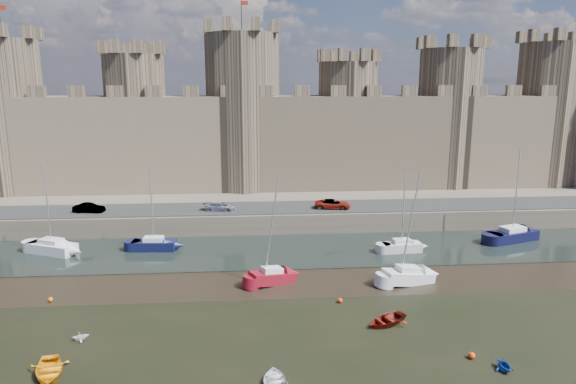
% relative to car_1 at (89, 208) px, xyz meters
% --- Properties ---
extents(ground, '(160.00, 160.00, 0.00)m').
position_rel_car_1_xyz_m(ground, '(17.33, -33.22, -3.13)').
color(ground, black).
rests_on(ground, ground).
extents(water_channel, '(160.00, 12.00, 0.08)m').
position_rel_car_1_xyz_m(water_channel, '(17.33, -9.22, -3.09)').
color(water_channel, black).
rests_on(water_channel, ground).
extents(quay, '(160.00, 60.00, 2.50)m').
position_rel_car_1_xyz_m(quay, '(17.33, 26.78, -1.88)').
color(quay, '#4C443A').
rests_on(quay, ground).
extents(road, '(160.00, 7.00, 0.10)m').
position_rel_car_1_xyz_m(road, '(17.33, 0.78, -0.58)').
color(road, black).
rests_on(road, quay).
extents(castle, '(108.50, 11.00, 29.00)m').
position_rel_car_1_xyz_m(castle, '(16.69, 14.78, 8.55)').
color(castle, '#42382B').
rests_on(castle, quay).
extents(car_1, '(3.94, 1.77, 1.25)m').
position_rel_car_1_xyz_m(car_1, '(0.00, 0.00, 0.00)').
color(car_1, gray).
rests_on(car_1, quay).
extents(car_2, '(4.16, 2.23, 1.15)m').
position_rel_car_1_xyz_m(car_2, '(16.32, -0.26, -0.05)').
color(car_2, gray).
rests_on(car_2, quay).
extents(car_3, '(4.85, 2.86, 1.26)m').
position_rel_car_1_xyz_m(car_3, '(30.80, -0.31, 0.01)').
color(car_3, gray).
rests_on(car_3, quay).
extents(sailboat_0, '(5.92, 4.19, 10.34)m').
position_rel_car_1_xyz_m(sailboat_0, '(-1.77, -8.21, -2.32)').
color(sailboat_0, silver).
rests_on(sailboat_0, ground).
extents(sailboat_1, '(4.95, 2.22, 9.67)m').
position_rel_car_1_xyz_m(sailboat_1, '(9.28, -7.95, -2.35)').
color(sailboat_1, black).
rests_on(sailboat_1, ground).
extents(sailboat_2, '(4.39, 1.96, 9.25)m').
position_rel_car_1_xyz_m(sailboat_2, '(36.90, -10.68, -2.36)').
color(sailboat_2, silver).
rests_on(sailboat_2, ground).
extents(sailboat_3, '(6.69, 4.31, 10.94)m').
position_rel_car_1_xyz_m(sailboat_3, '(51.20, -7.74, -2.29)').
color(sailboat_3, black).
rests_on(sailboat_3, ground).
extents(sailboat_4, '(4.61, 3.32, 10.07)m').
position_rel_car_1_xyz_m(sailboat_4, '(22.09, -18.56, -2.39)').
color(sailboat_4, maroon).
rests_on(sailboat_4, ground).
extents(sailboat_5, '(5.23, 3.10, 10.58)m').
position_rel_car_1_xyz_m(sailboat_5, '(34.87, -19.44, -2.37)').
color(sailboat_5, silver).
rests_on(sailboat_5, ground).
extents(dinghy_0, '(3.43, 4.09, 0.73)m').
position_rel_car_1_xyz_m(dinghy_0, '(6.99, -33.05, -2.76)').
color(dinghy_0, orange).
rests_on(dinghy_0, ground).
extents(dinghy_2, '(2.13, 2.98, 0.61)m').
position_rel_car_1_xyz_m(dinghy_2, '(21.49, -35.18, -2.82)').
color(dinghy_2, silver).
rests_on(dinghy_2, ground).
extents(dinghy_3, '(1.44, 1.29, 0.67)m').
position_rel_car_1_xyz_m(dinghy_3, '(7.55, -28.42, -2.79)').
color(dinghy_3, white).
rests_on(dinghy_3, ground).
extents(dinghy_4, '(4.04, 3.56, 0.70)m').
position_rel_car_1_xyz_m(dinghy_4, '(30.59, -27.68, -2.78)').
color(dinghy_4, maroon).
rests_on(dinghy_4, ground).
extents(dinghy_5, '(1.52, 1.71, 0.82)m').
position_rel_car_1_xyz_m(dinghy_5, '(36.63, -34.64, -2.72)').
color(dinghy_5, navy).
rests_on(dinghy_5, ground).
extents(buoy_1, '(0.41, 0.41, 0.41)m').
position_rel_car_1_xyz_m(buoy_1, '(2.77, -21.22, -2.92)').
color(buoy_1, '#FF660B').
rests_on(buoy_1, ground).
extents(buoy_3, '(0.44, 0.44, 0.44)m').
position_rel_car_1_xyz_m(buoy_3, '(27.73, -23.37, -2.91)').
color(buoy_3, '#FD2C0B').
rests_on(buoy_3, ground).
extents(buoy_5, '(0.48, 0.48, 0.48)m').
position_rel_car_1_xyz_m(buoy_5, '(35.15, -33.06, -2.89)').
color(buoy_5, '#F03A0A').
rests_on(buoy_5, ground).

